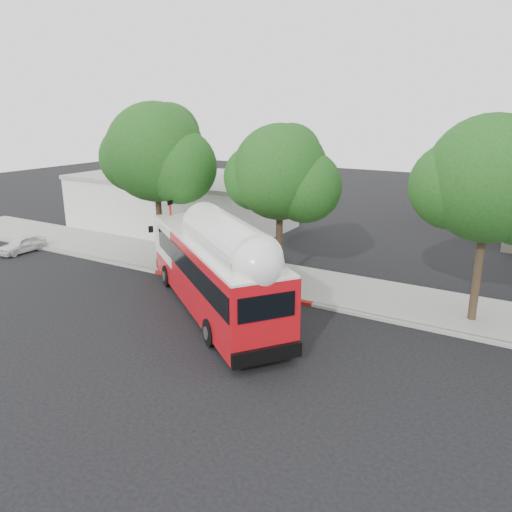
# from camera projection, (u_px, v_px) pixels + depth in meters

# --- Properties ---
(ground) EXTENTS (120.00, 120.00, 0.00)m
(ground) POSITION_uv_depth(u_px,v_px,m) (236.00, 326.00, 22.23)
(ground) COLOR black
(ground) RESTS_ON ground
(sidewalk) EXTENTS (60.00, 5.00, 0.15)m
(sidewalk) POSITION_uv_depth(u_px,v_px,m) (299.00, 282.00, 27.58)
(sidewalk) COLOR gray
(sidewalk) RESTS_ON ground
(curb_strip) EXTENTS (60.00, 0.30, 0.15)m
(curb_strip) POSITION_uv_depth(u_px,v_px,m) (277.00, 297.00, 25.43)
(curb_strip) COLOR gray
(curb_strip) RESTS_ON ground
(red_curb_segment) EXTENTS (10.00, 0.32, 0.16)m
(red_curb_segment) POSITION_uv_depth(u_px,v_px,m) (228.00, 287.00, 26.88)
(red_curb_segment) COLOR maroon
(red_curb_segment) RESTS_ON ground
(street_tree_left) EXTENTS (6.67, 5.80, 9.74)m
(street_tree_left) POSITION_uv_depth(u_px,v_px,m) (163.00, 156.00, 29.07)
(street_tree_left) COLOR #2D2116
(street_tree_left) RESTS_ON ground
(street_tree_mid) EXTENTS (5.75, 5.00, 8.62)m
(street_tree_mid) POSITION_uv_depth(u_px,v_px,m) (288.00, 177.00, 25.84)
(street_tree_mid) COLOR #2D2116
(street_tree_mid) RESTS_ON ground
(street_tree_right) EXTENTS (6.21, 5.40, 9.18)m
(street_tree_right) POSITION_uv_depth(u_px,v_px,m) (501.00, 185.00, 20.71)
(street_tree_right) COLOR #2D2116
(street_tree_right) RESTS_ON ground
(low_commercial_bldg) EXTENTS (16.20, 10.20, 4.25)m
(low_commercial_bldg) POSITION_uv_depth(u_px,v_px,m) (182.00, 201.00, 39.98)
(low_commercial_bldg) COLOR silver
(low_commercial_bldg) RESTS_ON ground
(transit_bus) EXTENTS (12.30, 10.08, 4.04)m
(transit_bus) POSITION_uv_depth(u_px,v_px,m) (213.00, 273.00, 23.41)
(transit_bus) COLOR red
(transit_bus) RESTS_ON ground
(parked_car) EXTENTS (3.24, 1.31, 1.10)m
(parked_car) POSITION_uv_depth(u_px,v_px,m) (22.00, 244.00, 33.42)
(parked_car) COLOR silver
(parked_car) RESTS_ON ground
(signal_pole) EXTENTS (0.12, 0.41, 4.37)m
(signal_pole) POSITION_uv_depth(u_px,v_px,m) (172.00, 237.00, 28.40)
(signal_pole) COLOR red
(signal_pole) RESTS_ON ground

